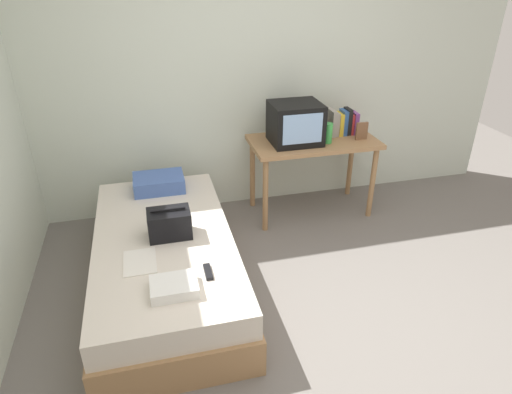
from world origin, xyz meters
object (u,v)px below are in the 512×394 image
Objects in this scene: desk at (313,149)px; remote_dark at (208,272)px; bed at (166,261)px; tv at (295,123)px; book_row at (342,123)px; picture_frame at (362,131)px; water_bottle at (328,133)px; pillow at (159,183)px; magazine at (140,262)px; handbag at (169,223)px; folded_towel at (174,287)px.

remote_dark is at bearing -131.78° from desk.
tv is at bearing 32.76° from bed.
book_row reaches higher than bed.
bed is 2.10m from picture_frame.
water_bottle is 0.28m from book_row.
pillow is 1.46× the size of magazine.
water_bottle is 2.02m from magazine.
tv reaches higher than remote_dark.
water_bottle is 0.43× the size of pillow.
remote_dark reaches higher than bed.
book_row is at bearing 11.28° from tv.
picture_frame is 0.56× the size of magazine.
handbag is 0.37m from magazine.
tv reaches higher than bed.
water_bottle is 0.62× the size of magazine.
picture_frame is 2.32m from folded_towel.
desk is 4.00× the size of magazine.
book_row is at bearing 122.88° from picture_frame.
desk reaches higher than remote_dark.
folded_towel is (-0.03, -0.63, -0.07)m from handbag.
bed is 11.04× the size of water_bottle.
picture_frame is at bearing -57.12° from book_row.
magazine is (-0.22, -0.28, -0.10)m from handbag.
desk is 7.18× the size of picture_frame.
magazine is at bearing 119.08° from folded_towel.
folded_towel is at bearing -130.40° from tv.
water_bottle reaches higher than desk.
tv reaches higher than pillow.
desk is 0.33m from tv.
pillow is at bearing 88.26° from bed.
picture_frame is (0.33, 0.00, -0.01)m from water_bottle.
desk is 1.63m from handbag.
tv is 1.65× the size of book_row.
remote_dark is (0.42, -0.22, 0.01)m from magazine.
water_bottle is 1.55m from pillow.
book_row is at bearing 31.95° from magazine.
picture_frame is at bearing -13.33° from desk.
folded_towel reaches higher than magazine.
tv is at bearing 34.32° from handbag.
tv is 1.30m from pillow.
remote_dark is at bearing -79.95° from pillow.
desk is (1.45, 0.83, 0.43)m from bed.
water_bottle is at bearing -16.15° from tv.
tv is 1.57× the size of folded_towel.
desk is at bearing 5.84° from tv.
remote_dark is 0.56× the size of folded_towel.
tv is 1.04× the size of pillow.
magazine is (-0.17, -0.29, 0.23)m from bed.
book_row is 1.65× the size of picture_frame.
picture_frame is at bearing 36.54° from folded_towel.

